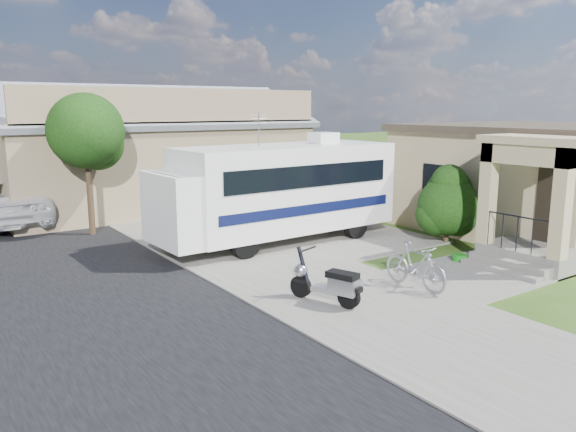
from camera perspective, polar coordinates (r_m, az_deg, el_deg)
ground at (r=13.49m, az=7.87°, el=-6.87°), size 120.00×120.00×0.00m
sidewalk_slab at (r=21.29m, az=-12.70°, el=-0.33°), size 4.00×80.00×0.06m
driveway_slab at (r=17.75m, az=1.64°, el=-2.33°), size 7.00×6.00×0.05m
walk_slab at (r=15.01m, az=19.02°, el=-5.43°), size 4.00×3.00×0.05m
house at (r=20.82m, az=23.62°, el=3.63°), size 9.47×7.80×3.54m
warehouse at (r=25.05m, az=-14.21°, el=5.80°), size 12.50×8.40×5.04m
street_tree_a at (r=19.15m, az=-19.58°, el=7.78°), size 2.44×2.40×4.58m
street_tree_b at (r=28.91m, az=-24.93°, el=8.56°), size 2.44×2.40×4.73m
motorhome at (r=17.01m, az=-0.98°, el=2.77°), size 7.71×2.70×3.91m
shrub at (r=17.75m, az=15.90°, el=1.28°), size 1.99×1.90×2.44m
scooter at (r=11.81m, az=4.22°, el=-6.85°), size 0.87×1.67×1.13m
bicycle at (r=13.08m, az=12.79°, el=-5.20°), size 0.55×1.77×1.06m
garden_hose at (r=15.86m, az=17.01°, el=-4.19°), size 0.41×0.41×0.18m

